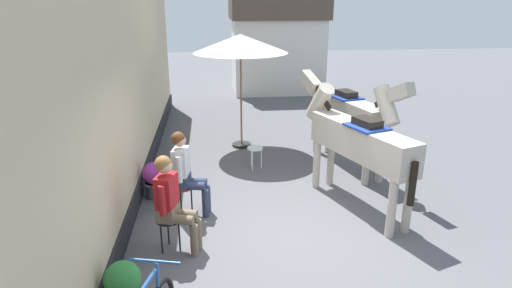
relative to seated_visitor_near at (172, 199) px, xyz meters
name	(u,v)px	position (x,y,z in m)	size (l,w,h in m)	color
ground_plane	(265,163)	(1.68, 3.15, -0.78)	(40.00, 40.00, 0.00)	#56565B
pub_facade_wall	(122,114)	(-0.86, 1.65, 0.76)	(0.34, 14.00, 3.40)	#CCB793
distant_cottage	(277,42)	(3.08, 10.66, 1.02)	(3.40, 2.60, 3.50)	silver
seated_visitor_near	(172,199)	(0.00, 0.00, 0.00)	(0.61, 0.48, 1.39)	black
seated_visitor_far	(185,169)	(0.13, 1.05, 0.00)	(0.61, 0.48, 1.39)	red
saddled_horse_near	(356,139)	(2.88, 1.10, 0.38)	(1.26, 2.87, 2.06)	#B2A899
saddled_horse_far	(351,113)	(3.34, 2.71, 0.38)	(1.01, 2.94, 2.06)	#B2A899
flower_planter_near	(123,287)	(-0.46, -1.21, -0.44)	(0.43, 0.43, 0.64)	#4C4C51
flower_planter_far	(155,179)	(-0.45, 1.76, -0.44)	(0.43, 0.43, 0.64)	#4C4C51
cafe_parasol	(241,44)	(1.27, 4.30, 1.59)	(2.10, 2.10, 2.58)	black
spare_stool_white	(255,150)	(1.43, 2.86, -0.38)	(0.32, 0.32, 0.46)	white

